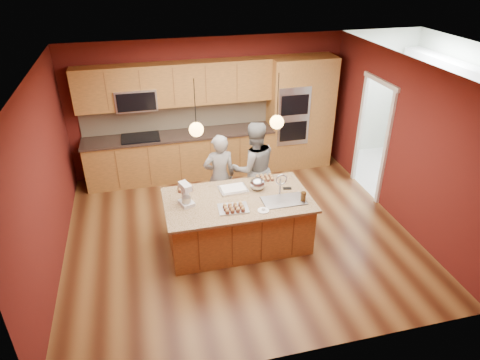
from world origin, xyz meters
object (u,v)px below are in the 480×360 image
object	(u,v)px
island	(239,221)
person_left	(220,176)
stand_mixer	(186,195)
mixing_bowl	(258,184)
person_right	(254,168)

from	to	relation	value
island	person_left	size ratio (longest dim) A/B	1.46
stand_mixer	mixing_bowl	bearing A→B (deg)	-10.21
island	person_right	distance (m)	1.08
island	stand_mixer	bearing A→B (deg)	176.80
island	stand_mixer	distance (m)	0.96
island	person_right	world-z (taller)	person_right
person_right	person_left	bearing A→B (deg)	-3.42
stand_mixer	mixing_bowl	xyz separation A→B (m)	(1.15, 0.17, -0.05)
island	person_left	xyz separation A→B (m)	(-0.12, 0.88, 0.34)
person_right	mixing_bowl	distance (m)	0.68
person_left	mixing_bowl	xyz separation A→B (m)	(0.48, -0.66, 0.16)
person_right	island	bearing A→B (deg)	58.00
person_left	stand_mixer	xyz separation A→B (m)	(-0.67, -0.83, 0.21)
person_right	mixing_bowl	world-z (taller)	person_right
person_right	stand_mixer	size ratio (longest dim) A/B	4.87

